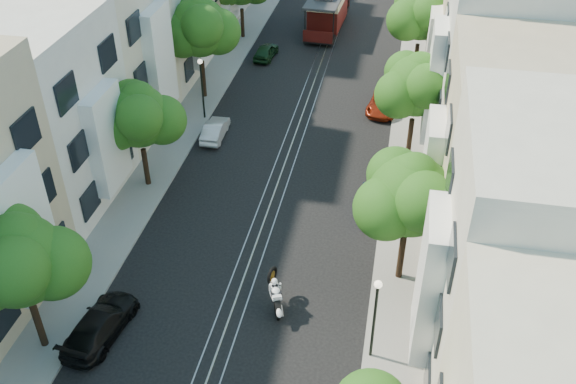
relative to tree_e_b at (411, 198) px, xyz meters
The scene contains 24 objects.
ground 20.91m from the tree_e_b, 110.89° to the left, with size 200.00×200.00×0.00m, color black.
sidewalk_east 19.59m from the tree_e_b, 90.03° to the left, with size 2.50×80.00×0.12m, color gray.
sidewalk_west 24.38m from the tree_e_b, 127.33° to the left, with size 2.50×80.00×0.12m, color gray.
rail_left 21.10m from the tree_e_b, 112.32° to the left, with size 0.06×80.00×0.02m, color gray.
rail_slot 20.90m from the tree_e_b, 110.89° to the left, with size 0.06×80.00×0.02m, color gray.
rail_right 20.72m from the tree_e_b, 109.43° to the left, with size 0.06×80.00×0.02m, color gray.
lane_line 20.91m from the tree_e_b, 110.89° to the left, with size 0.08×80.00×0.01m, color tan.
townhouses_east 19.50m from the tree_e_b, 76.32° to the left, with size 7.75×72.00×12.00m.
townhouses_west 26.92m from the tree_e_b, 135.29° to the left, with size 7.75×72.00×11.76m.
tree_e_b is the anchor object (origin of this frame).
tree_e_c 11.00m from the tree_e_b, 90.00° to the left, with size 4.84×3.99×6.52m.
tree_e_d 22.00m from the tree_e_b, 90.00° to the left, with size 5.01×4.16×6.85m.
tree_w_a 16.01m from the tree_e_b, 154.08° to the right, with size 4.93×4.08×6.68m.
tree_w_b 15.25m from the tree_e_b, 160.85° to the left, with size 4.72×3.87×6.27m.
tree_w_c 21.53m from the tree_e_b, 131.99° to the left, with size 5.13×4.28×7.09m.
lamp_east 5.41m from the tree_e_b, 100.93° to the right, with size 0.32×0.32×4.16m.
lamp_west 18.90m from the tree_e_b, 136.15° to the left, with size 0.32×0.32×4.16m.
sportbike_rider 7.23m from the tree_e_b, 150.60° to the right, with size 0.95×2.13×1.78m.
cable_car 31.44m from the tree_e_b, 104.35° to the left, with size 3.07×8.62×3.27m.
parked_car_e_mid 6.62m from the tree_e_b, 108.86° to the left, with size 1.19×3.41×1.12m, color #0D2042.
parked_car_e_far 17.17m from the tree_e_b, 96.70° to the left, with size 1.90×4.12×1.15m, color maroon.
parked_car_w_near 14.31m from the tree_e_b, 154.38° to the right, with size 1.77×4.35×1.26m, color black.
parked_car_w_mid 16.85m from the tree_e_b, 138.28° to the left, with size 1.17×3.35×1.10m, color silver.
parked_car_w_far 26.46m from the tree_e_b, 116.51° to the left, with size 1.34×3.34×1.14m, color black.
Camera 1 is at (6.28, -13.87, 21.07)m, focal length 40.00 mm.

